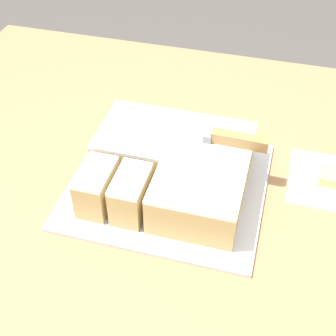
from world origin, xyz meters
TOP-DOWN VIEW (x-y plane):
  - countertop at (0.00, 0.00)m, footprint 1.40×1.10m
  - cake_board at (-0.05, 0.02)m, footprint 0.37×0.34m
  - cake at (-0.05, 0.02)m, footprint 0.29×0.26m
  - knife at (0.03, 0.07)m, footprint 0.28×0.03m
  - paper_napkin at (0.25, 0.11)m, footprint 0.16×0.16m
  - brownie at (0.25, 0.11)m, footprint 0.05×0.05m

SIDE VIEW (x-z plane):
  - countertop at x=0.00m, z-range 0.00..0.94m
  - paper_napkin at x=0.25m, z-range 0.94..0.95m
  - cake_board at x=-0.05m, z-range 0.94..0.95m
  - brownie at x=0.25m, z-range 0.95..0.97m
  - cake at x=-0.05m, z-range 0.95..1.03m
  - knife at x=0.03m, z-range 1.02..1.05m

